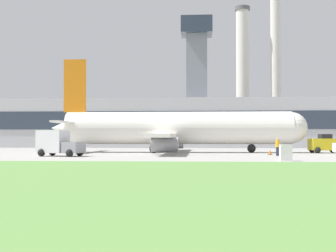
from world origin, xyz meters
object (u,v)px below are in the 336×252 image
(pushback_tug, at_px, (325,144))
(ground_crew_person, at_px, (278,147))
(airplane, at_px, (174,128))
(fuel_truck, at_px, (58,144))

(pushback_tug, bearing_deg, ground_crew_person, -127.44)
(airplane, height_order, ground_crew_person, airplane)
(ground_crew_person, bearing_deg, pushback_tug, 52.56)
(ground_crew_person, bearing_deg, fuel_truck, -173.97)
(ground_crew_person, bearing_deg, airplane, 138.28)
(airplane, bearing_deg, fuel_truck, -132.09)
(pushback_tug, relative_size, fuel_truck, 0.77)
(pushback_tug, bearing_deg, airplane, 178.59)
(airplane, distance_m, fuel_truck, 15.40)
(pushback_tug, xyz_separation_m, ground_crew_person, (-6.71, -8.77, -0.09))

